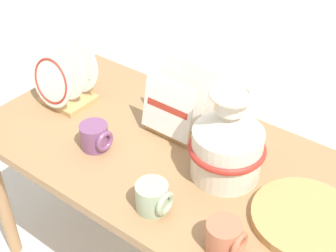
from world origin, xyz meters
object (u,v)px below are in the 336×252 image
(mug_sage_glaze, at_px, (153,197))
(mug_terracotta_glaze, at_px, (225,237))
(dish_rack_square_plates, at_px, (179,111))
(dish_rack_round_plates, at_px, (64,84))
(ceramic_vase, at_px, (228,141))
(mug_plum_glaze, at_px, (95,137))
(wicker_charger_stack, at_px, (306,218))

(mug_sage_glaze, distance_m, mug_terracotta_glaze, 0.24)
(dish_rack_square_plates, xyz_separation_m, mug_sage_glaze, (0.17, -0.37, -0.03))
(mug_sage_glaze, bearing_deg, dish_rack_round_plates, 159.31)
(ceramic_vase, bearing_deg, mug_plum_glaze, -159.97)
(dish_rack_round_plates, xyz_separation_m, dish_rack_square_plates, (0.44, 0.13, -0.01))
(wicker_charger_stack, bearing_deg, mug_plum_glaze, -170.60)
(wicker_charger_stack, xyz_separation_m, mug_terracotta_glaze, (-0.14, -0.22, 0.03))
(dish_rack_round_plates, relative_size, mug_terracotta_glaze, 2.13)
(ceramic_vase, relative_size, mug_sage_glaze, 2.97)
(ceramic_vase, height_order, mug_plum_glaze, ceramic_vase)
(dish_rack_square_plates, relative_size, mug_plum_glaze, 2.09)
(dish_rack_round_plates, height_order, dish_rack_square_plates, dish_rack_round_plates)
(mug_sage_glaze, bearing_deg, dish_rack_square_plates, 115.32)
(dish_rack_round_plates, xyz_separation_m, mug_sage_glaze, (0.62, -0.23, -0.04))
(wicker_charger_stack, xyz_separation_m, mug_plum_glaze, (-0.71, -0.12, 0.03))
(dish_rack_square_plates, relative_size, mug_sage_glaze, 2.09)
(dish_rack_round_plates, bearing_deg, wicker_charger_stack, -0.61)
(ceramic_vase, xyz_separation_m, wicker_charger_stack, (0.29, -0.04, -0.12))
(dish_rack_square_plates, height_order, mug_sage_glaze, dish_rack_square_plates)
(mug_plum_glaze, bearing_deg, dish_rack_square_plates, 58.53)
(dish_rack_round_plates, height_order, wicker_charger_stack, dish_rack_round_plates)
(ceramic_vase, height_order, wicker_charger_stack, ceramic_vase)
(mug_sage_glaze, distance_m, mug_plum_glaze, 0.35)
(dish_rack_square_plates, distance_m, mug_plum_glaze, 0.31)
(dish_rack_square_plates, distance_m, mug_sage_glaze, 0.41)
(wicker_charger_stack, relative_size, mug_sage_glaze, 2.97)
(ceramic_vase, xyz_separation_m, mug_plum_glaze, (-0.42, -0.15, -0.09))
(ceramic_vase, bearing_deg, mug_sage_glaze, -108.64)
(dish_rack_round_plates, bearing_deg, mug_plum_glaze, -24.44)
(dish_rack_round_plates, height_order, mug_terracotta_glaze, dish_rack_round_plates)
(dish_rack_round_plates, xyz_separation_m, mug_plum_glaze, (0.28, -0.13, -0.04))
(wicker_charger_stack, bearing_deg, dish_rack_round_plates, 179.39)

